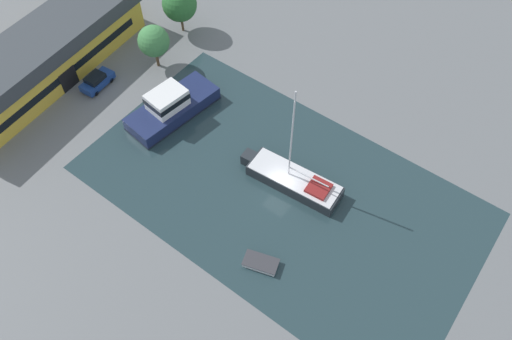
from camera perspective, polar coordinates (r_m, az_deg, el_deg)
The scene contains 9 objects.
ground_plane at distance 50.18m, azimuth 2.69°, elevation -2.30°, with size 440.00×440.00×0.00m, color slate.
water_canal at distance 50.18m, azimuth 2.69°, elevation -2.30°, with size 22.39×39.21×0.01m, color #23383D.
warehouse_building at distance 64.01m, azimuth -23.31°, elevation 11.70°, with size 28.24×10.07×5.50m.
quay_tree_near_building at distance 60.96m, azimuth -11.62°, elevation 14.23°, with size 3.72×3.72×5.58m.
quay_tree_by_water at distance 65.66m, azimuth -8.74°, elevation 18.23°, with size 4.34×4.34×6.12m.
parked_car at distance 61.86m, azimuth -17.73°, elevation 9.69°, with size 4.27×2.22×1.69m.
sailboat_moored at distance 50.06m, azimuth 4.22°, elevation -1.10°, with size 3.79×11.01×12.79m.
motor_cruiser at distance 56.31m, azimuth -9.65°, elevation 7.19°, with size 11.16×5.52×3.62m.
small_dinghy at distance 45.86m, azimuth 0.55°, elevation -10.57°, with size 2.53×3.53×0.53m.
Camera 1 is at (-23.70, -14.83, 41.67)m, focal length 35.00 mm.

